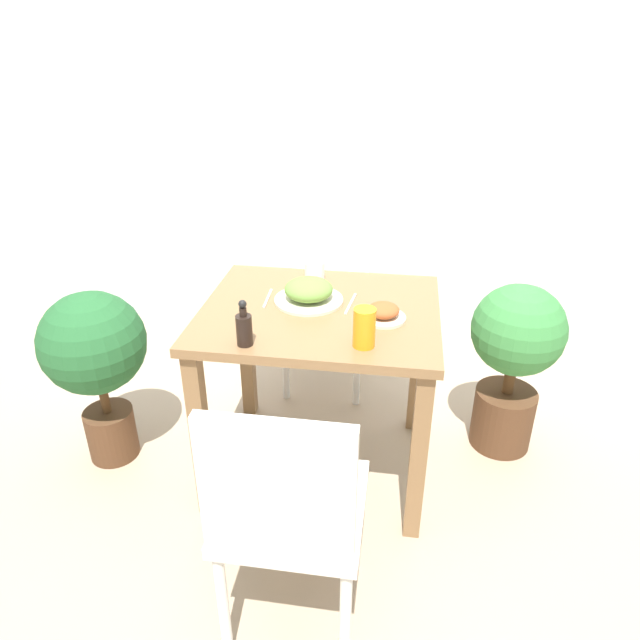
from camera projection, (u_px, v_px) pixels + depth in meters
The scene contains 14 objects.
ground_plane at pixel (320, 462), 2.52m from camera, with size 16.00×16.00×0.00m, color tan.
wall_back at pixel (356, 113), 3.04m from camera, with size 8.00×0.05×2.60m.
dining_table at pixel (320, 338), 2.23m from camera, with size 0.90×0.76×0.76m.
chair_near at pixel (287, 509), 1.59m from camera, with size 0.42×0.42×0.91m.
chair_far at pixel (328, 288), 2.92m from camera, with size 0.42×0.42×0.91m.
food_plate at pixel (309, 292), 2.20m from camera, with size 0.27×0.27×0.09m.
side_plate at pixel (383, 313), 2.08m from camera, with size 0.17×0.17×0.06m.
drink_cup at pixel (315, 271), 2.39m from camera, with size 0.08×0.08×0.08m.
juice_glass at pixel (364, 328), 1.88m from camera, with size 0.08×0.08×0.14m.
sauce_bottle at pixel (244, 328), 1.89m from camera, with size 0.05×0.05×0.17m.
fork_utensil at pixel (268, 298), 2.24m from camera, with size 0.02×0.17×0.00m.
spoon_utensil at pixel (351, 304), 2.20m from camera, with size 0.03×0.18×0.00m.
potted_plant_left at pixel (95, 354), 2.33m from camera, with size 0.43×0.43×0.79m.
potted_plant_right at pixel (514, 354), 2.42m from camera, with size 0.39×0.39×0.79m.
Camera 1 is at (0.29, -1.92, 1.72)m, focal length 32.00 mm.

